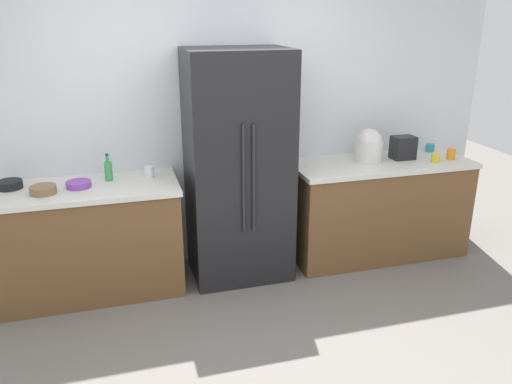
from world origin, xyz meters
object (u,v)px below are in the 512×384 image
bottle_a (108,170)px  cup_a (451,154)px  cup_d (430,148)px  bowl_a (79,184)px  rice_cooker (369,146)px  cup_b (435,158)px  refrigerator (238,168)px  bowl_b (43,190)px  bowl_c (10,185)px  cup_c (149,172)px  toaster (403,148)px

bottle_a → cup_a: size_ratio=2.29×
cup_d → bowl_a: size_ratio=0.45×
rice_cooker → cup_a: (0.75, -0.16, -0.09)m
cup_b → cup_d: cup_b is taller
refrigerator → cup_b: 1.77m
refrigerator → bottle_a: 1.03m
cup_d → cup_b: bearing=-116.6°
bowl_b → bowl_c: bearing=143.1°
cup_a → cup_c: 2.67m
bowl_a → refrigerator: bearing=-0.1°
bowl_b → rice_cooker: bearing=2.9°
cup_d → bottle_a: bearing=-178.5°
refrigerator → bowl_c: bearing=176.2°
refrigerator → toaster: size_ratio=9.19×
rice_cooker → bowl_c: (-2.95, 0.06, -0.10)m
cup_d → toaster: bearing=-158.5°
toaster → cup_b: bearing=-39.9°
cup_a → rice_cooker: bearing=168.2°
rice_cooker → cup_d: (0.72, 0.13, -0.10)m
refrigerator → bowl_b: 1.49m
cup_d → bowl_a: bearing=-176.6°
refrigerator → cup_d: refrigerator is taller
cup_b → bowl_b: (-3.25, 0.07, -0.01)m
bottle_a → cup_c: 0.32m
bowl_b → refrigerator: bearing=2.9°
rice_cooker → bowl_b: bearing=-177.1°
cup_b → bowl_b: cup_b is taller
cup_c → bowl_b: (-0.78, -0.18, -0.01)m
cup_b → cup_a: bearing=14.3°
cup_a → bottle_a: bearing=176.0°
refrigerator → bowl_a: refrigerator is taller
cup_d → cup_c: bearing=-178.2°
toaster → cup_c: size_ratio=2.36×
bottle_a → cup_d: size_ratio=2.61×
cup_d → bowl_a: (-3.17, -0.19, -0.01)m
toaster → bowl_a: size_ratio=1.10×
bowl_b → cup_d: bearing=4.5°
cup_a → bowl_c: size_ratio=0.51×
toaster → cup_a: (0.41, -0.13, -0.06)m
rice_cooker → cup_a: 0.77m
cup_a → bowl_b: size_ratio=0.50×
cup_b → bowl_a: size_ratio=0.41×
toaster → cup_b: 0.29m
toaster → cup_d: (0.39, 0.15, -0.07)m
bowl_a → bowl_b: bowl_b is taller
cup_b → toaster: bearing=140.1°
cup_a → bowl_b: bearing=179.7°
cup_c → cup_d: (2.64, 0.08, -0.01)m
rice_cooker → cup_b: (0.55, -0.21, -0.09)m
refrigerator → cup_c: (-0.71, 0.11, -0.01)m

